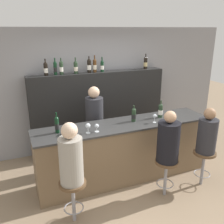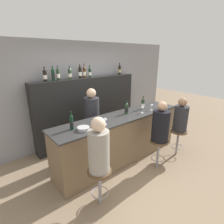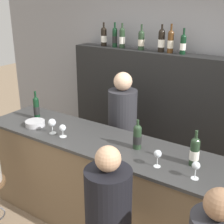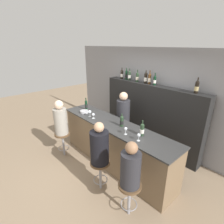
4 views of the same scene
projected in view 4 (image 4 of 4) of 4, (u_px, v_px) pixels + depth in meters
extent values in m
plane|color=#8C755B|center=(104.00, 169.00, 4.00)|extent=(16.00, 16.00, 0.00)
cube|color=gray|center=(156.00, 99.00, 4.65)|extent=(6.40, 0.05, 2.60)
cube|color=brown|center=(114.00, 145.00, 4.01)|extent=(3.05, 0.63, 1.01)
cube|color=#333333|center=(114.00, 125.00, 3.82)|extent=(3.09, 0.67, 0.03)
cube|color=black|center=(149.00, 116.00, 4.67)|extent=(2.90, 0.28, 1.72)
cylinder|color=black|center=(86.00, 106.00, 4.58)|extent=(0.06, 0.06, 0.23)
cylinder|color=black|center=(86.00, 106.00, 4.58)|extent=(0.07, 0.07, 0.09)
sphere|color=black|center=(86.00, 102.00, 4.54)|extent=(0.06, 0.06, 0.06)
cylinder|color=black|center=(86.00, 100.00, 4.52)|extent=(0.02, 0.02, 0.09)
cylinder|color=#233823|center=(122.00, 122.00, 3.68)|extent=(0.08, 0.08, 0.20)
cylinder|color=black|center=(122.00, 122.00, 3.68)|extent=(0.08, 0.08, 0.08)
sphere|color=#233823|center=(122.00, 118.00, 3.64)|extent=(0.08, 0.08, 0.08)
cylinder|color=#233823|center=(122.00, 115.00, 3.62)|extent=(0.02, 0.02, 0.07)
cylinder|color=#233823|center=(142.00, 131.00, 3.30)|extent=(0.08, 0.08, 0.21)
cylinder|color=white|center=(142.00, 131.00, 3.30)|extent=(0.08, 0.08, 0.08)
sphere|color=#233823|center=(142.00, 125.00, 3.26)|extent=(0.08, 0.08, 0.08)
cylinder|color=#233823|center=(143.00, 123.00, 3.24)|extent=(0.02, 0.02, 0.09)
cylinder|color=black|center=(122.00, 75.00, 5.05)|extent=(0.08, 0.08, 0.21)
cylinder|color=white|center=(122.00, 75.00, 5.06)|extent=(0.08, 0.08, 0.09)
sphere|color=black|center=(122.00, 71.00, 5.01)|extent=(0.08, 0.08, 0.08)
cylinder|color=black|center=(122.00, 69.00, 4.99)|extent=(0.02, 0.02, 0.09)
cylinder|color=black|center=(126.00, 76.00, 4.93)|extent=(0.07, 0.07, 0.22)
cylinder|color=black|center=(126.00, 76.00, 4.93)|extent=(0.07, 0.07, 0.09)
sphere|color=black|center=(126.00, 72.00, 4.89)|extent=(0.07, 0.07, 0.07)
cylinder|color=black|center=(127.00, 70.00, 4.87)|extent=(0.02, 0.02, 0.08)
cylinder|color=#233823|center=(129.00, 76.00, 4.85)|extent=(0.07, 0.07, 0.22)
cylinder|color=white|center=(129.00, 77.00, 4.85)|extent=(0.07, 0.07, 0.09)
sphere|color=#233823|center=(130.00, 72.00, 4.81)|extent=(0.07, 0.07, 0.07)
cylinder|color=#233823|center=(130.00, 70.00, 4.79)|extent=(0.02, 0.02, 0.08)
cylinder|color=#233823|center=(137.00, 78.00, 4.65)|extent=(0.08, 0.08, 0.20)
cylinder|color=beige|center=(137.00, 78.00, 4.66)|extent=(0.08, 0.08, 0.08)
sphere|color=#233823|center=(137.00, 74.00, 4.62)|extent=(0.08, 0.08, 0.08)
cylinder|color=#233823|center=(138.00, 72.00, 4.59)|extent=(0.02, 0.02, 0.10)
cylinder|color=black|center=(146.00, 79.00, 4.46)|extent=(0.08, 0.08, 0.23)
cylinder|color=white|center=(146.00, 79.00, 4.46)|extent=(0.08, 0.08, 0.09)
sphere|color=black|center=(146.00, 74.00, 4.41)|extent=(0.08, 0.08, 0.08)
cylinder|color=black|center=(146.00, 72.00, 4.39)|extent=(0.02, 0.02, 0.08)
cylinder|color=#4C2D14|center=(149.00, 80.00, 4.38)|extent=(0.07, 0.07, 0.23)
cylinder|color=beige|center=(149.00, 80.00, 4.38)|extent=(0.07, 0.07, 0.09)
sphere|color=#4C2D14|center=(150.00, 75.00, 4.33)|extent=(0.07, 0.07, 0.07)
cylinder|color=#4C2D14|center=(150.00, 72.00, 4.31)|extent=(0.02, 0.02, 0.10)
cylinder|color=black|center=(155.00, 81.00, 4.27)|extent=(0.07, 0.07, 0.20)
cylinder|color=white|center=(155.00, 82.00, 4.28)|extent=(0.07, 0.07, 0.08)
sphere|color=black|center=(155.00, 77.00, 4.24)|extent=(0.07, 0.07, 0.07)
cylinder|color=black|center=(155.00, 75.00, 4.21)|extent=(0.02, 0.02, 0.09)
cylinder|color=black|center=(197.00, 88.00, 3.56)|extent=(0.08, 0.08, 0.22)
cylinder|color=tan|center=(196.00, 89.00, 3.57)|extent=(0.08, 0.08, 0.09)
sphere|color=black|center=(198.00, 83.00, 3.52)|extent=(0.08, 0.08, 0.08)
cylinder|color=black|center=(198.00, 80.00, 3.50)|extent=(0.02, 0.02, 0.09)
cylinder|color=silver|center=(90.00, 116.00, 4.20)|extent=(0.07, 0.07, 0.00)
cylinder|color=silver|center=(90.00, 115.00, 4.19)|extent=(0.01, 0.01, 0.08)
sphere|color=silver|center=(90.00, 112.00, 4.16)|extent=(0.08, 0.08, 0.08)
cylinder|color=silver|center=(93.00, 118.00, 4.10)|extent=(0.07, 0.07, 0.00)
cylinder|color=silver|center=(93.00, 117.00, 4.09)|extent=(0.01, 0.01, 0.06)
sphere|color=silver|center=(93.00, 115.00, 4.07)|extent=(0.07, 0.07, 0.07)
cylinder|color=silver|center=(126.00, 134.00, 3.38)|extent=(0.06, 0.06, 0.00)
cylinder|color=silver|center=(126.00, 132.00, 3.36)|extent=(0.01, 0.01, 0.08)
sphere|color=silver|center=(126.00, 129.00, 3.34)|extent=(0.07, 0.07, 0.07)
cylinder|color=silver|center=(138.00, 141.00, 3.16)|extent=(0.06, 0.06, 0.00)
cylinder|color=silver|center=(139.00, 139.00, 3.14)|extent=(0.01, 0.01, 0.08)
sphere|color=silver|center=(139.00, 135.00, 3.12)|extent=(0.06, 0.06, 0.06)
cylinder|color=#B7B7BC|center=(84.00, 112.00, 4.42)|extent=(0.21, 0.21, 0.06)
cylinder|color=gray|center=(64.00, 145.00, 4.41)|extent=(0.05, 0.05, 0.58)
torus|color=gray|center=(64.00, 148.00, 4.44)|extent=(0.28, 0.28, 0.02)
cylinder|color=brown|center=(62.00, 134.00, 4.29)|extent=(0.37, 0.37, 0.04)
cylinder|color=gray|center=(61.00, 121.00, 4.17)|extent=(0.31, 0.31, 0.64)
sphere|color=beige|center=(59.00, 105.00, 4.01)|extent=(0.21, 0.21, 0.21)
cylinder|color=gray|center=(100.00, 176.00, 3.37)|extent=(0.05, 0.05, 0.58)
torus|color=gray|center=(101.00, 180.00, 3.41)|extent=(0.28, 0.28, 0.02)
cylinder|color=brown|center=(100.00, 163.00, 3.26)|extent=(0.37, 0.37, 0.04)
cylinder|color=black|center=(100.00, 147.00, 3.14)|extent=(0.34, 0.34, 0.63)
sphere|color=tan|center=(99.00, 127.00, 2.99)|extent=(0.18, 0.18, 0.18)
cylinder|color=gray|center=(129.00, 200.00, 2.85)|extent=(0.05, 0.05, 0.58)
torus|color=gray|center=(129.00, 204.00, 2.89)|extent=(0.28, 0.28, 0.02)
cylinder|color=brown|center=(130.00, 185.00, 2.74)|extent=(0.37, 0.37, 0.04)
cylinder|color=#28282D|center=(131.00, 170.00, 2.63)|extent=(0.31, 0.31, 0.58)
sphere|color=#936B4C|center=(132.00, 148.00, 2.49)|extent=(0.19, 0.19, 0.19)
cylinder|color=#28282D|center=(123.00, 125.00, 4.56)|extent=(0.33, 0.33, 1.37)
sphere|color=#D8AD8C|center=(124.00, 96.00, 4.27)|extent=(0.21, 0.21, 0.21)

